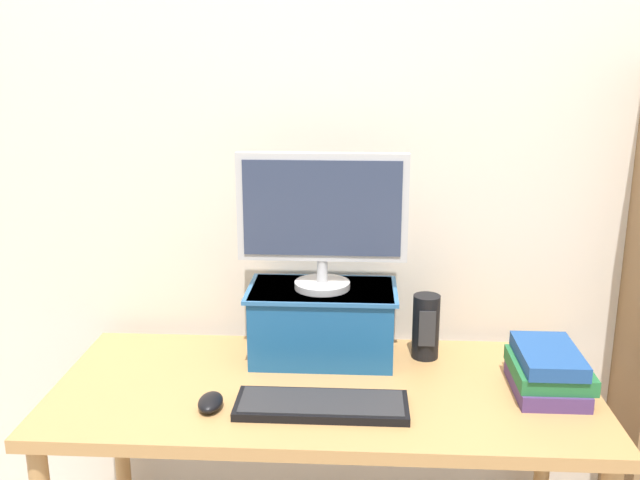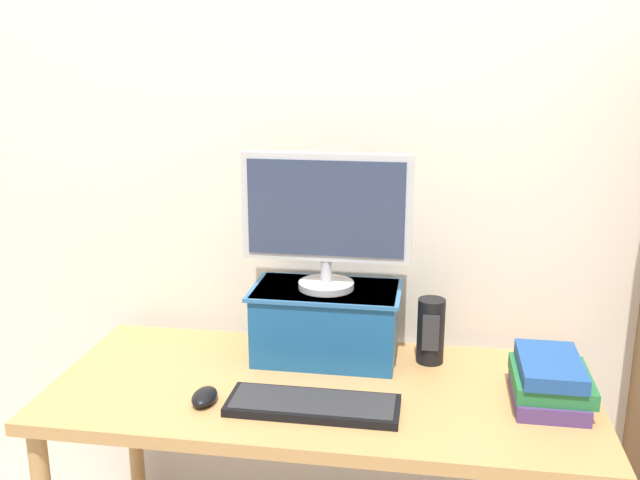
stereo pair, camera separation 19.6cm
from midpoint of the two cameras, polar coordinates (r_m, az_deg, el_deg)
name	(u,v)px [view 2 (the right image)]	position (r m, az deg, el deg)	size (l,w,h in m)	color
back_wall	(343,154)	(2.27, 4.36, 6.83)	(7.00, 0.08, 2.60)	beige
desk	(322,409)	(2.07, 2.92, -13.40)	(1.51, 0.68, 0.71)	#B7844C
riser_box	(326,321)	(2.16, 3.11, -6.54)	(0.45, 0.26, 0.22)	#195189
computer_monitor	(326,215)	(2.06, 3.23, 2.02)	(0.50, 0.17, 0.41)	#B7B7BA
keyboard	(314,405)	(1.90, 2.53, -13.13)	(0.45, 0.16, 0.02)	black
computer_mouse	(205,397)	(1.94, -6.32, -12.42)	(0.06, 0.10, 0.04)	black
book_stack	(550,381)	(2.04, 20.60, -10.59)	(0.20, 0.26, 0.12)	#4C336B
desk_speaker	(431,331)	(2.18, 11.44, -7.18)	(0.08, 0.09, 0.20)	black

